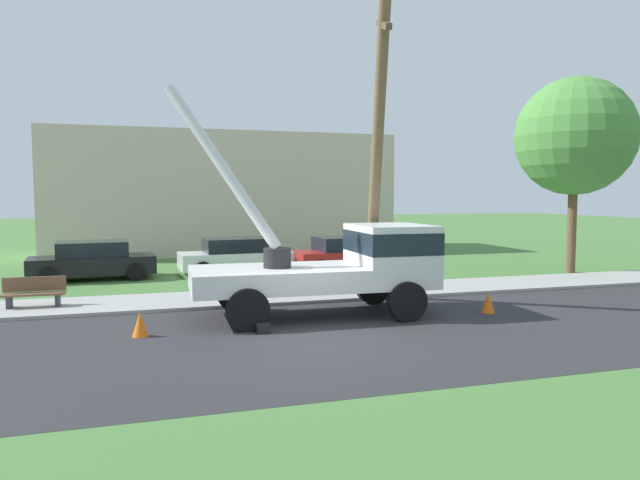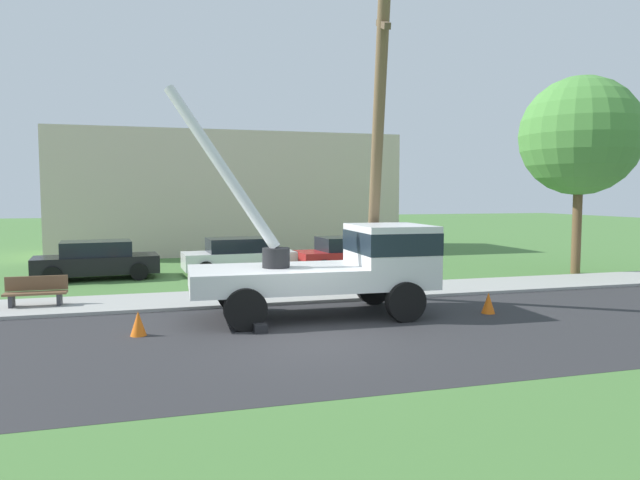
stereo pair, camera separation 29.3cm
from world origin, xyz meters
name	(u,v)px [view 2 (the right image)]	position (x,y,z in m)	size (l,w,h in m)	color
ground_plane	(240,270)	(0.00, 12.00, 0.00)	(120.00, 120.00, 0.00)	#477538
road_asphalt	(317,338)	(0.00, 0.00, 0.00)	(80.00, 7.63, 0.01)	#2B2B2D
sidewalk_strip	(272,296)	(0.00, 5.13, 0.05)	(80.00, 2.63, 0.10)	#9E9E99
utility_truck	(343,261)	(1.34, 2.21, 1.41)	(6.76, 3.21, 5.98)	silver
leaning_utility_pole	(377,149)	(2.62, 3.11, 4.42)	(1.12, 3.50, 8.63)	brown
traffic_cone_ahead	(488,303)	(5.08, 1.26, 0.28)	(0.36, 0.36, 0.56)	orange
traffic_cone_behind	(138,323)	(-3.78, 1.26, 0.28)	(0.36, 0.36, 0.56)	orange
parked_sedan_black	(97,260)	(-5.51, 10.80, 0.71)	(4.55, 2.28, 1.42)	black
parked_sedan_white	(239,256)	(-0.18, 10.87, 0.71)	(4.51, 2.20, 1.42)	silver
parked_sedan_red	(349,254)	(4.24, 10.21, 0.71)	(4.54, 2.26, 1.42)	#B21E1E
park_bench	(36,292)	(-6.57, 5.20, 0.46)	(1.60, 0.45, 0.90)	brown
roadside_tree_near	(580,136)	(12.74, 7.17, 5.42)	(4.64, 4.64, 7.76)	brown
lowrise_building_backdrop	(228,194)	(0.53, 20.30, 3.20)	(18.00, 6.00, 6.40)	beige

